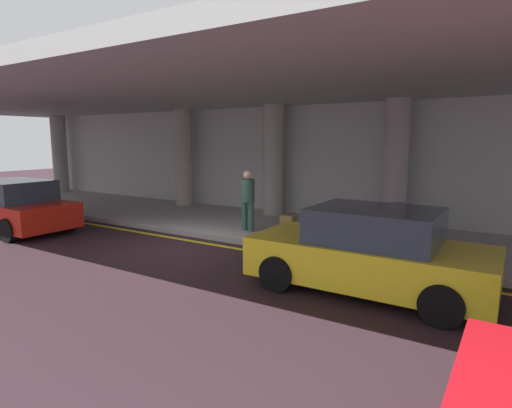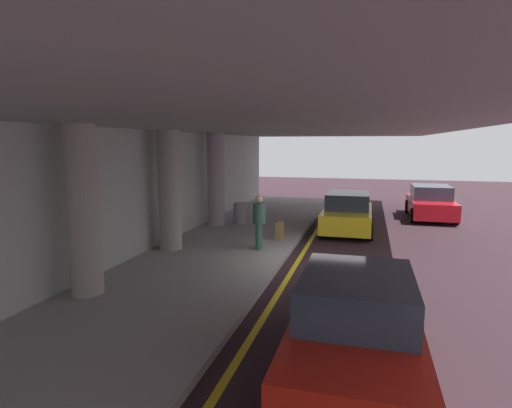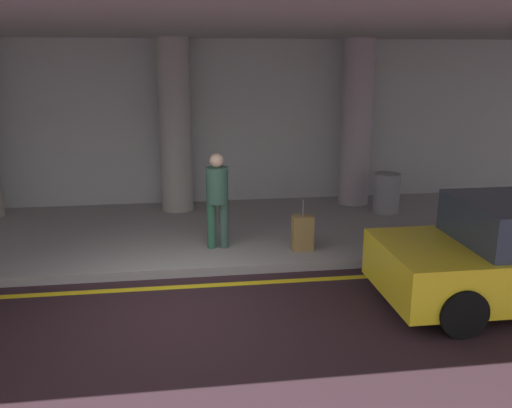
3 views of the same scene
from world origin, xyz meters
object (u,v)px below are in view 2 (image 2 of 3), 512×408
(support_column_center, at_px, (170,191))
(suitcase_upright_primary, at_px, (280,230))
(car_red_no2, at_px, (356,328))
(traveler_with_luggage, at_px, (259,218))
(support_column_left_mid, at_px, (83,211))
(car_red, at_px, (430,203))
(car_yellow_taxi, at_px, (348,213))
(support_column_right_mid, at_px, (216,180))
(trash_bin_steel, at_px, (241,214))

(support_column_center, bearing_deg, suitcase_upright_primary, -54.26)
(car_red_no2, xyz_separation_m, suitcase_upright_primary, (7.65, 2.77, -0.25))
(traveler_with_luggage, bearing_deg, car_red_no2, 30.46)
(support_column_left_mid, bearing_deg, suitcase_upright_primary, -25.85)
(suitcase_upright_primary, bearing_deg, support_column_center, 124.77)
(traveler_with_luggage, bearing_deg, car_red, 147.38)
(car_red, relative_size, car_yellow_taxi, 1.00)
(support_column_right_mid, height_order, car_red_no2, support_column_right_mid)
(car_yellow_taxi, distance_m, trash_bin_steel, 4.25)
(support_column_left_mid, relative_size, support_column_center, 1.00)
(support_column_left_mid, xyz_separation_m, trash_bin_steel, (8.47, -0.87, -1.40))
(car_red, bearing_deg, car_red_no2, 169.67)
(traveler_with_luggage, bearing_deg, support_column_left_mid, -25.42)
(support_column_center, bearing_deg, traveler_with_luggage, -75.13)
(support_column_left_mid, xyz_separation_m, car_red_no2, (-1.50, -5.74, -1.26))
(support_column_left_mid, relative_size, car_red, 0.89)
(car_red_no2, relative_size, trash_bin_steel, 4.82)
(support_column_right_mid, xyz_separation_m, car_yellow_taxi, (0.89, -5.09, -1.26))
(support_column_left_mid, distance_m, support_column_center, 4.00)
(support_column_center, distance_m, car_red_no2, 8.05)
(car_red, height_order, trash_bin_steel, car_red)
(support_column_center, xyz_separation_m, trash_bin_steel, (4.47, -0.87, -1.40))
(car_yellow_taxi, bearing_deg, trash_bin_steel, 91.64)
(support_column_left_mid, height_order, trash_bin_steel, support_column_left_mid)
(car_red, bearing_deg, support_column_center, 136.54)
(car_yellow_taxi, distance_m, traveler_with_luggage, 4.87)
(car_red_no2, bearing_deg, support_column_right_mid, -149.69)
(car_red_no2, distance_m, trash_bin_steel, 11.10)
(car_yellow_taxi, height_order, traveler_with_luggage, traveler_with_luggage)
(car_red, height_order, car_red_no2, same)
(support_column_center, height_order, trash_bin_steel, support_column_center)
(support_column_center, distance_m, car_red, 12.34)
(support_column_left_mid, xyz_separation_m, support_column_right_mid, (8.00, 0.00, 0.00))
(trash_bin_steel, bearing_deg, support_column_left_mid, 174.16)
(suitcase_upright_primary, distance_m, trash_bin_steel, 3.14)
(car_yellow_taxi, height_order, trash_bin_steel, car_yellow_taxi)
(support_column_center, xyz_separation_m, traveler_with_luggage, (0.70, -2.63, -0.86))
(car_red_no2, height_order, trash_bin_steel, car_red_no2)
(car_red_no2, bearing_deg, car_red, 167.88)
(support_column_left_mid, distance_m, support_column_right_mid, 8.00)
(support_column_left_mid, height_order, support_column_right_mid, same)
(support_column_right_mid, relative_size, traveler_with_luggage, 2.17)
(support_column_center, relative_size, suitcase_upright_primary, 4.06)
(support_column_right_mid, distance_m, car_yellow_taxi, 5.32)
(car_red, distance_m, trash_bin_steel, 8.84)
(car_red_no2, height_order, car_yellow_taxi, same)
(car_yellow_taxi, bearing_deg, traveler_with_luggage, 145.54)
(car_red, relative_size, car_red_no2, 1.00)
(car_yellow_taxi, xyz_separation_m, trash_bin_steel, (-0.42, 4.23, -0.14))
(traveler_with_luggage, distance_m, trash_bin_steel, 4.20)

